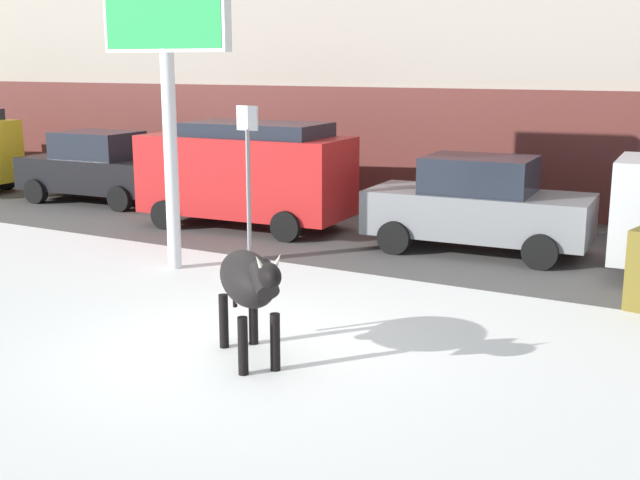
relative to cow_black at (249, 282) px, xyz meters
The scene contains 9 objects.
ground_plane 1.04m from the cow_black, behind, with size 120.00×120.00×0.00m, color white.
road_strip 7.29m from the cow_black, 92.41° to the left, with size 60.00×5.60×0.01m, color #514F4C.
cow_black is the anchor object (origin of this frame).
billboard 5.90m from the cow_black, 140.36° to the left, with size 2.52×0.27×5.56m.
car_black_sedan 12.53m from the cow_black, 142.61° to the left, with size 4.31×2.22×1.84m.
car_red_van 8.24m from the cow_black, 124.80° to the left, with size 4.72×2.37×2.32m.
car_grey_sedan 7.01m from the cow_black, 85.98° to the left, with size 4.31×2.22×1.84m.
pedestrian_near_billboard 11.65m from the cow_black, 115.12° to the left, with size 0.36×0.24×1.73m.
street_sign 5.32m from the cow_black, 124.51° to the left, with size 0.44×0.08×2.82m.
Camera 1 is at (5.65, -7.66, 3.56)m, focal length 45.25 mm.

